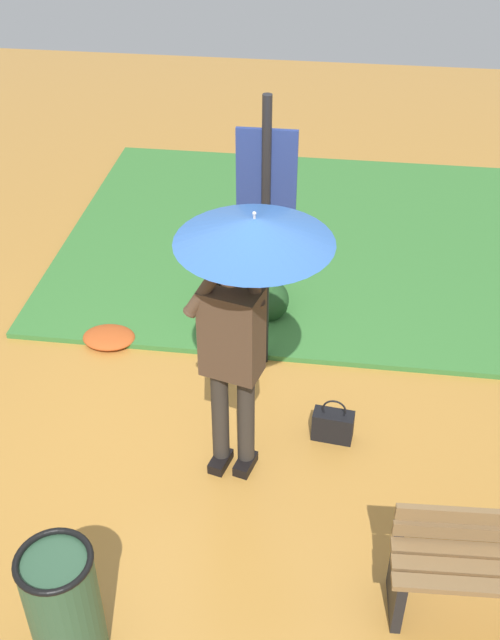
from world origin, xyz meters
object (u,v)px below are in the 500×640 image
Objects in this scene: info_sign_post at (266,207)px; person_with_umbrella at (244,284)px; trash_bin at (64,606)px; handbag at (333,425)px.

person_with_umbrella is at bearing -89.87° from info_sign_post.
trash_bin is at bearing -105.56° from info_sign_post.
info_sign_post reaches higher than trash_bin.
trash_bin is (-0.77, -1.57, -1.13)m from person_with_umbrella.
handbag is at bearing -54.16° from info_sign_post.
info_sign_post is 1.68m from handbag.
trash_bin is (-1.38, -1.91, 0.29)m from handbag.
info_sign_post is 3.04m from trash_bin.
handbag is 2.37m from trash_bin.
person_with_umbrella is 1.59m from handbag.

